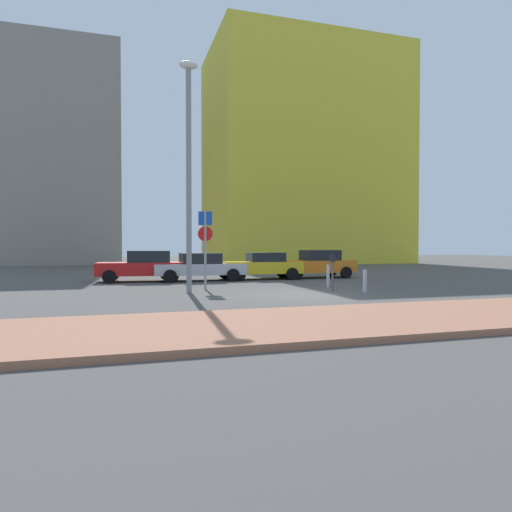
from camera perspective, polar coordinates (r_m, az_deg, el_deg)
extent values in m
plane|color=#4C4947|center=(16.45, 6.04, -4.91)|extent=(120.00, 120.00, 0.00)
cube|color=#9E664C|center=(11.18, 18.23, -7.54)|extent=(40.00, 4.10, 0.14)
cube|color=red|center=(22.89, -14.43, -1.59)|extent=(4.44, 2.03, 0.64)
cube|color=black|center=(22.86, -13.55, -0.06)|extent=(2.14, 1.71, 0.58)
cylinder|color=black|center=(22.16, -18.30, -2.54)|extent=(0.66, 0.27, 0.64)
cylinder|color=black|center=(23.85, -17.88, -2.27)|extent=(0.66, 0.27, 0.64)
cylinder|color=black|center=(22.05, -10.69, -2.51)|extent=(0.66, 0.27, 0.64)
cylinder|color=black|center=(23.75, -10.81, -2.24)|extent=(0.66, 0.27, 0.64)
cube|color=#B7BABF|center=(22.86, -7.32, -1.66)|extent=(4.61, 1.86, 0.56)
cube|color=black|center=(22.85, -7.16, -0.29)|extent=(1.97, 1.70, 0.53)
cylinder|color=black|center=(21.75, -10.96, -2.56)|extent=(0.64, 0.22, 0.64)
cylinder|color=black|center=(23.57, -11.45, -2.27)|extent=(0.64, 0.22, 0.64)
cylinder|color=black|center=(22.31, -2.96, -2.45)|extent=(0.64, 0.22, 0.64)
cylinder|color=black|center=(24.08, -4.03, -2.17)|extent=(0.64, 0.22, 0.64)
cube|color=gold|center=(23.74, 0.76, -1.46)|extent=(4.23, 2.06, 0.63)
cube|color=black|center=(23.77, 1.22, -0.13)|extent=(1.92, 1.78, 0.48)
cylinder|color=black|center=(22.56, -2.13, -2.40)|extent=(0.65, 0.26, 0.64)
cylinder|color=black|center=(24.35, -2.98, -2.13)|extent=(0.65, 0.26, 0.64)
cylinder|color=black|center=(23.27, 4.66, -2.29)|extent=(0.65, 0.26, 0.64)
cylinder|color=black|center=(25.01, 3.36, -2.04)|extent=(0.65, 0.26, 0.64)
cube|color=orange|center=(24.93, 7.57, -1.31)|extent=(4.31, 1.83, 0.66)
cube|color=black|center=(25.04, 8.19, 0.11)|extent=(1.90, 1.64, 0.57)
cylinder|color=black|center=(23.56, 5.28, -2.25)|extent=(0.64, 0.23, 0.64)
cylinder|color=black|center=(25.16, 3.72, -2.02)|extent=(0.64, 0.23, 0.64)
cylinder|color=black|center=(24.85, 11.46, -2.09)|extent=(0.64, 0.23, 0.64)
cylinder|color=black|center=(26.37, 9.60, -1.89)|extent=(0.64, 0.23, 0.64)
cylinder|color=gray|center=(18.14, -6.52, 0.73)|extent=(0.10, 0.10, 3.20)
cube|color=#1447B7|center=(18.17, -6.53, 4.82)|extent=(0.55, 0.14, 0.55)
cylinder|color=red|center=(18.15, -6.52, 2.84)|extent=(0.60, 0.14, 0.60)
cylinder|color=#4C4C51|center=(17.69, 9.78, -2.60)|extent=(0.08, 0.08, 1.16)
cube|color=black|center=(17.66, 9.79, -0.27)|extent=(0.18, 0.14, 0.28)
cylinder|color=gray|center=(17.18, -8.61, 9.42)|extent=(0.20, 0.20, 8.41)
ellipsoid|color=silver|center=(18.31, -8.66, 23.04)|extent=(0.70, 0.36, 0.30)
cylinder|color=#B7B7BC|center=(17.46, 13.77, -3.14)|extent=(0.15, 0.15, 0.87)
cylinder|color=#B7B7BC|center=(19.27, 9.21, -2.56)|extent=(0.13, 0.13, 0.97)
cube|color=gold|center=(49.83, 5.98, 12.31)|extent=(19.87, 13.41, 22.61)
cube|color=gray|center=(49.50, -23.17, 11.38)|extent=(10.64, 10.47, 21.07)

